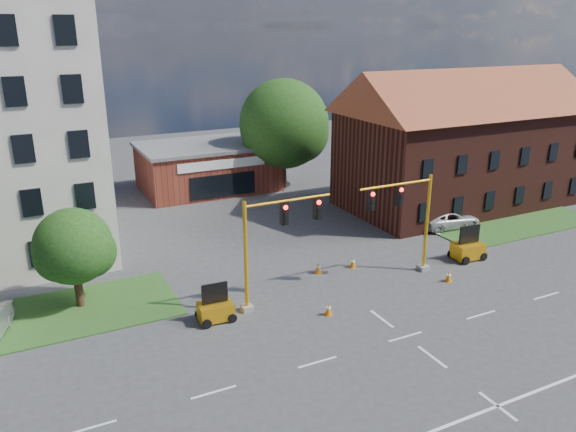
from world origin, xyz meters
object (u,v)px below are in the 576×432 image
object	(u,v)px
trailer_west	(215,309)
pickup_white	(449,219)
trailer_east	(468,249)
signal_mast_west	(274,238)
signal_mast_east	(406,215)

from	to	relation	value
trailer_west	pickup_white	world-z (taller)	trailer_west
trailer_east	pickup_white	bearing A→B (deg)	64.15
signal_mast_west	pickup_white	xyz separation A→B (m)	(17.25, 5.42, -3.26)
signal_mast_west	pickup_white	size ratio (longest dim) A/B	1.30
signal_mast_west	trailer_east	world-z (taller)	signal_mast_west
trailer_east	pickup_white	distance (m)	6.15
signal_mast_west	pickup_white	world-z (taller)	signal_mast_west
signal_mast_east	pickup_white	distance (m)	10.63
pickup_white	trailer_east	bearing A→B (deg)	154.65
signal_mast_east	pickup_white	world-z (taller)	signal_mast_east
trailer_east	trailer_west	bearing A→B (deg)	-174.15
trailer_west	trailer_east	bearing A→B (deg)	4.26
trailer_east	signal_mast_west	bearing A→B (deg)	-174.78
trailer_west	pickup_white	xyz separation A→B (m)	(20.76, 5.65, 0.03)
signal_mast_east	trailer_west	world-z (taller)	signal_mast_east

